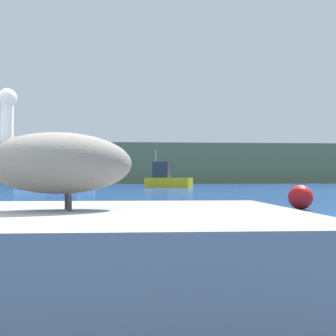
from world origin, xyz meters
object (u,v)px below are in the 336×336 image
object	(u,v)px
fishing_boat_white	(57,179)
fishing_boat_yellow	(167,179)
pelican	(60,162)
mooring_buoy	(300,197)

from	to	relation	value
fishing_boat_white	fishing_boat_yellow	distance (m)	10.99
pelican	fishing_boat_white	distance (m)	36.37
fishing_boat_white	fishing_boat_yellow	world-z (taller)	fishing_boat_white
fishing_boat_white	mooring_buoy	bearing A→B (deg)	-79.42
fishing_boat_white	fishing_boat_yellow	bearing A→B (deg)	5.55
pelican	fishing_boat_yellow	distance (m)	39.60
pelican	mooring_buoy	size ratio (longest dim) A/B	1.84
pelican	mooring_buoy	world-z (taller)	pelican
fishing_boat_white	pelican	bearing A→B (deg)	-93.41
pelican	fishing_boat_white	bearing A→B (deg)	-95.67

